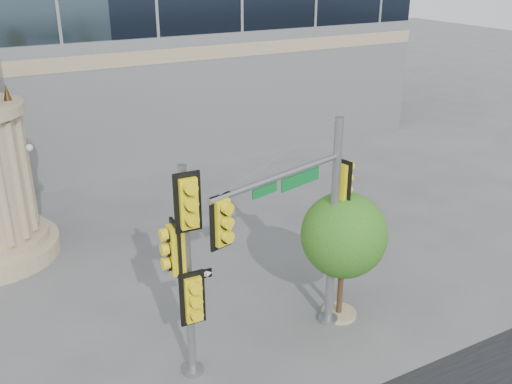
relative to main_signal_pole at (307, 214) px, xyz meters
name	(u,v)px	position (x,y,z in m)	size (l,w,h in m)	color
ground	(286,353)	(-0.72, -0.37, -3.55)	(120.00, 120.00, 0.00)	#545456
main_signal_pole	(307,214)	(0.00, 0.00, 0.00)	(4.35, 1.53, 5.73)	slate
secondary_signal_pole	(186,261)	(-3.11, 0.01, -0.44)	(0.91, 0.70, 5.29)	slate
street_tree	(345,238)	(1.46, 0.37, -1.16)	(2.33, 2.28, 3.64)	tan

